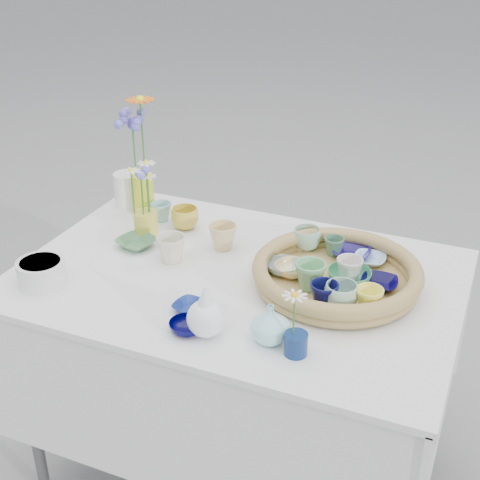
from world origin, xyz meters
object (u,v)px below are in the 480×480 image
at_px(display_table, 238,468).
at_px(tall_vase_yellow, 143,194).
at_px(bud_vase_seafoam, 270,323).
at_px(wicker_tray, 337,275).

bearing_deg(display_table, tall_vase_yellow, 150.03).
xyz_separation_m(bud_vase_seafoam, tall_vase_yellow, (-0.67, 0.53, 0.02)).
distance_m(bud_vase_seafoam, tall_vase_yellow, 0.85).
bearing_deg(tall_vase_yellow, bud_vase_seafoam, -38.57).
bearing_deg(wicker_tray, display_table, -169.88).
relative_size(display_table, wicker_tray, 2.66).
bearing_deg(tall_vase_yellow, display_table, -29.97).
bearing_deg(bud_vase_seafoam, tall_vase_yellow, 141.43).
height_order(wicker_tray, bud_vase_seafoam, bud_vase_seafoam).
height_order(wicker_tray, tall_vase_yellow, tall_vase_yellow).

